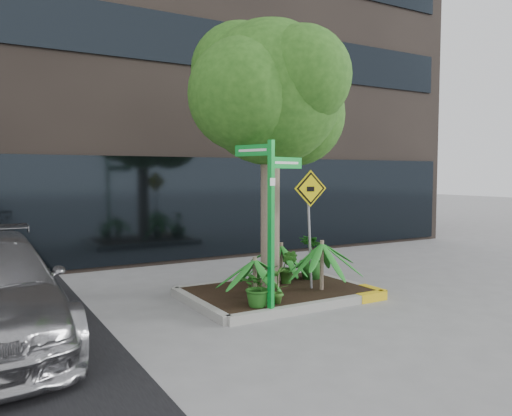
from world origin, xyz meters
TOP-DOWN VIEW (x-y plane):
  - ground at (0.00, 0.00)m, footprint 80.00×80.00m
  - building at (0.50, 8.50)m, footprint 18.00×8.00m
  - planter at (0.23, 0.27)m, footprint 3.35×2.36m
  - tree at (0.19, 0.58)m, footprint 3.43×3.05m
  - palm_front at (0.88, -0.14)m, footprint 1.03×1.03m
  - palm_left at (-0.51, -0.08)m, footprint 0.81×0.81m
  - palm_back at (0.66, 0.88)m, footprint 0.86×0.86m
  - shrub_a at (-0.71, -0.54)m, footprint 0.75×0.75m
  - shrub_b at (1.30, 0.74)m, footprint 0.67×0.67m
  - shrub_c at (-0.35, -0.55)m, footprint 0.42×0.42m
  - shrub_d at (0.63, 0.60)m, footprint 0.51×0.51m
  - street_sign_post at (-0.56, -0.68)m, footprint 0.99×0.80m
  - cattle_sign at (0.77, 0.09)m, footprint 0.68×0.22m

SIDE VIEW (x-z plane):
  - ground at x=0.00m, z-range 0.00..0.00m
  - planter at x=0.23m, z-range 0.03..0.18m
  - shrub_c at x=-0.35m, z-range 0.15..0.78m
  - shrub_d at x=0.63m, z-range 0.15..0.81m
  - shrub_a at x=-0.71m, z-range 0.15..0.81m
  - shrub_b at x=1.30m, z-range 0.15..1.04m
  - palm_left at x=-0.51m, z-range 0.37..1.27m
  - palm_back at x=0.66m, z-range 0.39..1.34m
  - palm_front at x=0.88m, z-range 0.43..1.58m
  - cattle_sign at x=0.77m, z-range 0.54..2.73m
  - street_sign_post at x=-0.56m, z-range 0.33..3.14m
  - tree at x=0.19m, z-range 1.19..6.33m
  - building at x=0.50m, z-range 0.00..15.00m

